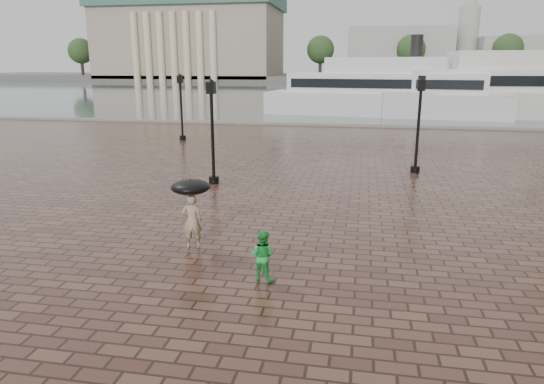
{
  "coord_description": "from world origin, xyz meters",
  "views": [
    {
      "loc": [
        0.39,
        -10.08,
        5.08
      ],
      "look_at": [
        -2.19,
        3.69,
        1.4
      ],
      "focal_mm": 32.0,
      "sensor_mm": 36.0,
      "label": 1
    }
  ],
  "objects_px": {
    "street_lamps": "(260,118)",
    "ferry_near": "(384,92)",
    "child_pedestrian": "(262,256)",
    "adult_pedestrian": "(192,221)",
    "ferry_far": "(517,91)"
  },
  "relations": [
    {
      "from": "adult_pedestrian",
      "to": "ferry_near",
      "type": "xyz_separation_m",
      "value": [
        6.65,
        39.66,
        1.61
      ]
    },
    {
      "from": "street_lamps",
      "to": "child_pedestrian",
      "type": "height_order",
      "value": "street_lamps"
    },
    {
      "from": "adult_pedestrian",
      "to": "ferry_near",
      "type": "relative_size",
      "value": 0.06
    },
    {
      "from": "child_pedestrian",
      "to": "ferry_near",
      "type": "relative_size",
      "value": 0.05
    },
    {
      "from": "ferry_far",
      "to": "ferry_near",
      "type": "bearing_deg",
      "value": 177.7
    },
    {
      "from": "ferry_near",
      "to": "ferry_far",
      "type": "bearing_deg",
      "value": 10.98
    },
    {
      "from": "child_pedestrian",
      "to": "ferry_far",
      "type": "relative_size",
      "value": 0.05
    },
    {
      "from": "street_lamps",
      "to": "ferry_far",
      "type": "xyz_separation_m",
      "value": [
        20.25,
        27.26,
        0.31
      ]
    },
    {
      "from": "child_pedestrian",
      "to": "ferry_near",
      "type": "height_order",
      "value": "ferry_near"
    },
    {
      "from": "street_lamps",
      "to": "adult_pedestrian",
      "type": "relative_size",
      "value": 9.76
    },
    {
      "from": "street_lamps",
      "to": "child_pedestrian",
      "type": "relative_size",
      "value": 12.18
    },
    {
      "from": "street_lamps",
      "to": "ferry_near",
      "type": "relative_size",
      "value": 0.62
    },
    {
      "from": "street_lamps",
      "to": "adult_pedestrian",
      "type": "height_order",
      "value": "street_lamps"
    },
    {
      "from": "adult_pedestrian",
      "to": "ferry_far",
      "type": "relative_size",
      "value": 0.06
    },
    {
      "from": "street_lamps",
      "to": "ferry_near",
      "type": "bearing_deg",
      "value": 74.52
    }
  ]
}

